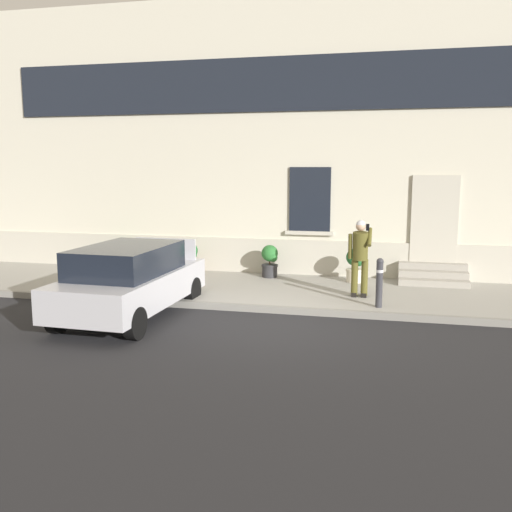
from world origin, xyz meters
The scene contains 12 objects.
ground_plane centered at (0.00, 0.00, 0.00)m, with size 80.00×80.00×0.00m, color #232326.
sidewalk centered at (0.00, 2.80, 0.07)m, with size 24.00×3.60×0.15m, color #99968E.
curb_edge centered at (0.00, 0.94, 0.07)m, with size 24.00×0.12×0.15m, color gray.
building_facade centered at (0.01, 5.29, 3.73)m, with size 24.00×1.52×7.50m.
entrance_stoop centered at (3.28, 4.23, 0.34)m, with size 1.69×0.96×0.48m.
hatchback_car_silver centered at (-2.95, -0.05, 0.79)m, with size 1.90×4.12×1.50m.
bollard_near_person centered at (2.00, 1.35, 0.71)m, with size 0.15×0.15×1.04m.
person_on_phone centered at (1.55, 2.19, 1.15)m, with size 0.51×0.48×1.75m.
planter_olive centered at (-5.37, 4.05, 0.61)m, with size 0.44×0.44×0.86m.
planter_terracotta centered at (-3.13, 4.02, 0.61)m, with size 0.44×0.44×0.86m.
planter_charcoal centered at (-0.89, 4.03, 0.61)m, with size 0.44×0.44×0.86m.
planter_cream centered at (1.35, 3.87, 0.61)m, with size 0.44×0.44×0.86m.
Camera 1 is at (2.15, -10.50, 3.08)m, focal length 39.80 mm.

